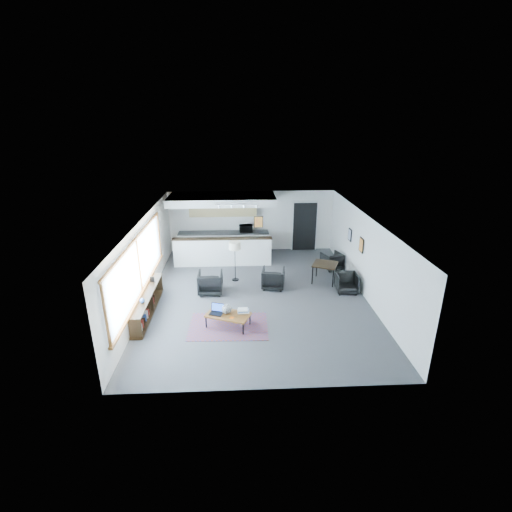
{
  "coord_description": "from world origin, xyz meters",
  "views": [
    {
      "loc": [
        -0.57,
        -10.95,
        5.5
      ],
      "look_at": [
        -0.01,
        0.4,
        1.23
      ],
      "focal_mm": 26.0,
      "sensor_mm": 36.0,
      "label": 1
    }
  ],
  "objects_px": {
    "ceramic_pot": "(227,309)",
    "microwave": "(246,228)",
    "armchair_right": "(273,277)",
    "dining_chair_near": "(347,284)",
    "book_stack": "(243,311)",
    "armchair_left": "(210,282)",
    "coffee_table": "(228,315)",
    "floor_lamp": "(235,247)",
    "dining_chair_far": "(332,261)",
    "dining_table": "(325,265)",
    "laptop": "(217,310)"
  },
  "relations": [
    {
      "from": "book_stack",
      "to": "armchair_left",
      "type": "relative_size",
      "value": 0.41
    },
    {
      "from": "floor_lamp",
      "to": "dining_chair_far",
      "type": "height_order",
      "value": "floor_lamp"
    },
    {
      "from": "floor_lamp",
      "to": "dining_chair_near",
      "type": "relative_size",
      "value": 2.34
    },
    {
      "from": "armchair_left",
      "to": "dining_chair_far",
      "type": "relative_size",
      "value": 1.34
    },
    {
      "from": "coffee_table",
      "to": "dining_chair_near",
      "type": "height_order",
      "value": "dining_chair_near"
    },
    {
      "from": "coffee_table",
      "to": "microwave",
      "type": "relative_size",
      "value": 2.5
    },
    {
      "from": "ceramic_pot",
      "to": "microwave",
      "type": "xyz_separation_m",
      "value": [
        0.68,
        6.0,
        0.58
      ]
    },
    {
      "from": "floor_lamp",
      "to": "microwave",
      "type": "bearing_deg",
      "value": 81.09
    },
    {
      "from": "coffee_table",
      "to": "microwave",
      "type": "distance_m",
      "value": 6.12
    },
    {
      "from": "book_stack",
      "to": "floor_lamp",
      "type": "height_order",
      "value": "floor_lamp"
    },
    {
      "from": "dining_table",
      "to": "dining_chair_near",
      "type": "relative_size",
      "value": 1.72
    },
    {
      "from": "floor_lamp",
      "to": "dining_chair_near",
      "type": "distance_m",
      "value": 4.0
    },
    {
      "from": "laptop",
      "to": "dining_table",
      "type": "distance_m",
      "value": 4.59
    },
    {
      "from": "armchair_left",
      "to": "dining_chair_far",
      "type": "bearing_deg",
      "value": -157.25
    },
    {
      "from": "book_stack",
      "to": "floor_lamp",
      "type": "relative_size",
      "value": 0.23
    },
    {
      "from": "ceramic_pot",
      "to": "floor_lamp",
      "type": "bearing_deg",
      "value": 85.79
    },
    {
      "from": "armchair_right",
      "to": "dining_chair_near",
      "type": "height_order",
      "value": "armchair_right"
    },
    {
      "from": "dining_chair_near",
      "to": "armchair_left",
      "type": "bearing_deg",
      "value": 179.77
    },
    {
      "from": "dining_table",
      "to": "microwave",
      "type": "height_order",
      "value": "microwave"
    },
    {
      "from": "book_stack",
      "to": "floor_lamp",
      "type": "xyz_separation_m",
      "value": [
        -0.23,
        3.05,
        0.82
      ]
    },
    {
      "from": "microwave",
      "to": "coffee_table",
      "type": "bearing_deg",
      "value": -100.86
    },
    {
      "from": "book_stack",
      "to": "floor_lamp",
      "type": "bearing_deg",
      "value": 94.29
    },
    {
      "from": "dining_table",
      "to": "dining_chair_near",
      "type": "height_order",
      "value": "dining_table"
    },
    {
      "from": "armchair_left",
      "to": "coffee_table",
      "type": "bearing_deg",
      "value": 106.64
    },
    {
      "from": "dining_chair_far",
      "to": "microwave",
      "type": "distance_m",
      "value": 3.91
    },
    {
      "from": "dining_table",
      "to": "dining_chair_far",
      "type": "bearing_deg",
      "value": 64.84
    },
    {
      "from": "coffee_table",
      "to": "ceramic_pot",
      "type": "xyz_separation_m",
      "value": [
        -0.04,
        0.05,
        0.17
      ]
    },
    {
      "from": "armchair_right",
      "to": "dining_chair_far",
      "type": "bearing_deg",
      "value": -136.68
    },
    {
      "from": "floor_lamp",
      "to": "dining_table",
      "type": "bearing_deg",
      "value": -5.29
    },
    {
      "from": "armchair_right",
      "to": "dining_chair_near",
      "type": "xyz_separation_m",
      "value": [
        2.41,
        -0.46,
        -0.08
      ]
    },
    {
      "from": "dining_chair_far",
      "to": "coffee_table",
      "type": "bearing_deg",
      "value": 27.54
    },
    {
      "from": "coffee_table",
      "to": "floor_lamp",
      "type": "xyz_separation_m",
      "value": [
        0.19,
        3.15,
        0.89
      ]
    },
    {
      "from": "dining_chair_near",
      "to": "microwave",
      "type": "height_order",
      "value": "microwave"
    },
    {
      "from": "armchair_right",
      "to": "microwave",
      "type": "height_order",
      "value": "microwave"
    },
    {
      "from": "dining_chair_near",
      "to": "coffee_table",
      "type": "bearing_deg",
      "value": -151.0
    },
    {
      "from": "ceramic_pot",
      "to": "armchair_left",
      "type": "relative_size",
      "value": 0.34
    },
    {
      "from": "laptop",
      "to": "armchair_left",
      "type": "height_order",
      "value": "armchair_left"
    },
    {
      "from": "laptop",
      "to": "dining_table",
      "type": "bearing_deg",
      "value": 54.54
    },
    {
      "from": "ceramic_pot",
      "to": "book_stack",
      "type": "relative_size",
      "value": 0.85
    },
    {
      "from": "book_stack",
      "to": "armchair_left",
      "type": "distance_m",
      "value": 2.31
    },
    {
      "from": "dining_chair_near",
      "to": "dining_table",
      "type": "bearing_deg",
      "value": 124.13
    },
    {
      "from": "laptop",
      "to": "microwave",
      "type": "relative_size",
      "value": 0.81
    },
    {
      "from": "book_stack",
      "to": "dining_table",
      "type": "xyz_separation_m",
      "value": [
        2.93,
        2.76,
        0.19
      ]
    },
    {
      "from": "ceramic_pot",
      "to": "dining_table",
      "type": "relative_size",
      "value": 0.26
    },
    {
      "from": "coffee_table",
      "to": "armchair_left",
      "type": "height_order",
      "value": "armchair_left"
    },
    {
      "from": "laptop",
      "to": "book_stack",
      "type": "relative_size",
      "value": 1.31
    },
    {
      "from": "book_stack",
      "to": "microwave",
      "type": "distance_m",
      "value": 5.98
    },
    {
      "from": "microwave",
      "to": "dining_chair_near",
      "type": "bearing_deg",
      "value": -55.99
    },
    {
      "from": "ceramic_pot",
      "to": "microwave",
      "type": "relative_size",
      "value": 0.52
    },
    {
      "from": "armchair_left",
      "to": "floor_lamp",
      "type": "height_order",
      "value": "floor_lamp"
    }
  ]
}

